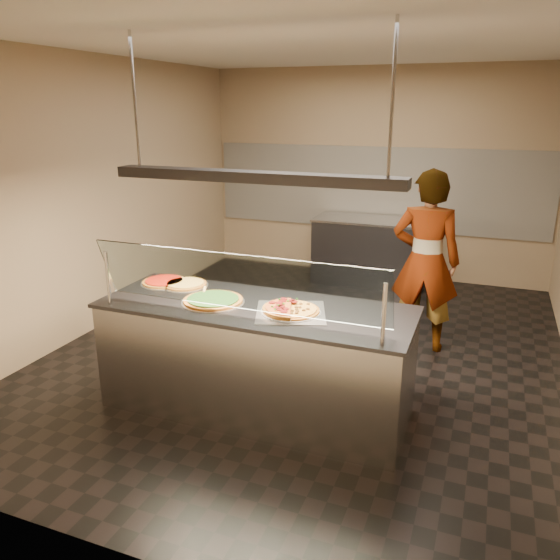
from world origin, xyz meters
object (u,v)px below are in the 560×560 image
at_px(perforated_tray, 291,312).
at_px(pizza_cheese, 186,284).
at_px(pizza_spinach, 213,300).
at_px(pizza_tomato, 164,281).
at_px(sneeze_guard, 236,283).
at_px(half_pizza_pepperoni, 278,307).
at_px(worker, 426,262).
at_px(serving_counter, 256,358).
at_px(heat_lamp_housing, 253,177).
at_px(prep_table, 370,251).
at_px(half_pizza_sausage, 304,311).
at_px(pizza_spatula, 209,291).

distance_m(perforated_tray, pizza_cheese, 1.14).
height_order(pizza_spinach, pizza_tomato, pizza_spinach).
relative_size(sneeze_guard, pizza_spinach, 4.46).
bearing_deg(pizza_spinach, half_pizza_pepperoni, 0.49).
bearing_deg(pizza_spinach, perforated_tray, 0.38).
xyz_separation_m(pizza_spinach, worker, (1.47, 1.83, -0.01)).
height_order(serving_counter, pizza_cheese, pizza_cheese).
bearing_deg(pizza_tomato, heat_lamp_housing, -13.40).
xyz_separation_m(serving_counter, prep_table, (0.13, 3.81, 0.00)).
height_order(half_pizza_pepperoni, half_pizza_sausage, half_pizza_pepperoni).
distance_m(pizza_cheese, prep_table, 3.71).
xyz_separation_m(perforated_tray, pizza_spatula, (-0.79, 0.14, 0.02)).
height_order(perforated_tray, pizza_tomato, pizza_tomato).
xyz_separation_m(serving_counter, worker, (1.12, 1.77, 0.48)).
relative_size(serving_counter, half_pizza_pepperoni, 5.24).
bearing_deg(pizza_tomato, pizza_spatula, -15.15).
bearing_deg(pizza_spatula, sneeze_guard, -42.97).
relative_size(perforated_tray, pizza_spatula, 2.70).
bearing_deg(serving_counter, pizza_spatula, 168.61).
distance_m(half_pizza_pepperoni, half_pizza_sausage, 0.21).
bearing_deg(pizza_spatula, half_pizza_pepperoni, -11.70).
height_order(half_pizza_pepperoni, prep_table, half_pizza_pepperoni).
xyz_separation_m(serving_counter, half_pizza_pepperoni, (0.22, -0.05, 0.50)).
bearing_deg(worker, half_pizza_sausage, 66.89).
bearing_deg(prep_table, pizza_cheese, -104.30).
relative_size(half_pizza_pepperoni, pizza_spatula, 1.94).
distance_m(half_pizza_sausage, pizza_spinach, 0.78).
height_order(sneeze_guard, pizza_spatula, sneeze_guard).
bearing_deg(worker, pizza_spatula, 44.27).
bearing_deg(serving_counter, sneeze_guard, -90.00).
relative_size(sneeze_guard, worker, 1.22).
relative_size(serving_counter, heat_lamp_housing, 1.10).
xyz_separation_m(half_pizza_sausage, pizza_tomato, (-1.43, 0.29, -0.01)).
distance_m(sneeze_guard, half_pizza_pepperoni, 0.45).
bearing_deg(pizza_spatula, serving_counter, -11.39).
relative_size(prep_table, worker, 0.85).
bearing_deg(pizza_cheese, pizza_spinach, -34.44).
relative_size(serving_counter, worker, 1.35).
bearing_deg(half_pizza_pepperoni, heat_lamp_housing, 167.63).
relative_size(sneeze_guard, perforated_tray, 3.41).
xyz_separation_m(half_pizza_pepperoni, worker, (0.90, 1.82, -0.02)).
xyz_separation_m(perforated_tray, half_pizza_sausage, (0.11, 0.00, 0.02)).
xyz_separation_m(pizza_tomato, prep_table, (1.13, 3.57, -0.48)).
xyz_separation_m(sneeze_guard, half_pizza_sausage, (0.43, 0.30, -0.27)).
relative_size(pizza_cheese, prep_table, 0.25).
relative_size(half_pizza_sausage, prep_table, 0.30).
height_order(half_pizza_pepperoni, worker, worker).
bearing_deg(pizza_tomato, pizza_spinach, -24.12).
distance_m(pizza_spinach, pizza_spatula, 0.19).
relative_size(sneeze_guard, pizza_tomato, 5.55).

